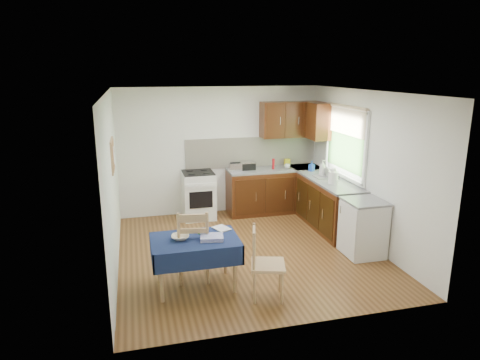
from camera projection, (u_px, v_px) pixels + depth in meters
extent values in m
plane|color=#523115|center=(248.00, 251.00, 6.82)|extent=(4.20, 4.20, 0.00)
cube|color=silver|center=(249.00, 92.00, 6.19)|extent=(4.00, 4.20, 0.02)
cube|color=white|center=(220.00, 151.00, 8.48)|extent=(4.00, 0.02, 2.50)
cube|color=white|center=(301.00, 221.00, 4.54)|extent=(4.00, 0.02, 2.50)
cube|color=white|center=(112.00, 184.00, 6.03)|extent=(0.02, 4.20, 2.50)
cube|color=white|center=(366.00, 168.00, 6.98)|extent=(0.02, 4.20, 2.50)
cube|color=#341209|center=(274.00, 191.00, 8.65)|extent=(1.90, 0.60, 0.86)
cube|color=#341209|center=(329.00, 205.00, 7.73)|extent=(0.60, 1.70, 0.86)
cube|color=gray|center=(275.00, 169.00, 8.54)|extent=(1.90, 0.60, 0.04)
cube|color=gray|center=(330.00, 181.00, 7.61)|extent=(0.60, 1.70, 0.04)
cube|color=gray|center=(305.00, 167.00, 8.69)|extent=(0.60, 0.60, 0.04)
cube|color=white|center=(252.00, 152.00, 8.63)|extent=(2.70, 0.02, 0.60)
cube|color=#341209|center=(291.00, 119.00, 8.50)|extent=(1.20, 0.35, 0.70)
cube|color=#341209|center=(319.00, 121.00, 8.20)|extent=(0.35, 0.50, 0.70)
cube|color=white|center=(199.00, 195.00, 8.27)|extent=(0.60, 0.60, 0.90)
cube|color=black|center=(198.00, 173.00, 8.16)|extent=(0.58, 0.58, 0.02)
cube|color=black|center=(201.00, 200.00, 7.99)|extent=(0.44, 0.01, 0.32)
cube|color=#325B25|center=(346.00, 146.00, 7.57)|extent=(0.01, 1.40, 0.85)
cube|color=white|center=(347.00, 109.00, 7.41)|extent=(0.04, 1.48, 0.06)
cube|color=white|center=(343.00, 176.00, 7.71)|extent=(0.04, 1.48, 0.06)
cube|color=#CBB08D|center=(346.00, 122.00, 7.46)|extent=(0.02, 1.36, 0.44)
cube|color=white|center=(363.00, 229.00, 6.60)|extent=(0.55, 0.58, 0.85)
cube|color=gray|center=(365.00, 201.00, 6.49)|extent=(0.58, 0.60, 0.03)
cube|color=tan|center=(112.00, 155.00, 6.23)|extent=(0.02, 0.62, 0.47)
cube|color=olive|center=(113.00, 155.00, 6.23)|extent=(0.01, 0.56, 0.41)
cube|color=white|center=(114.00, 155.00, 6.15)|extent=(0.00, 0.18, 0.24)
cube|color=white|center=(115.00, 160.00, 6.37)|extent=(0.00, 0.15, 0.20)
cube|color=#0E183A|center=(195.00, 240.00, 5.55)|extent=(1.09, 0.73, 0.03)
cube|color=#0E183A|center=(200.00, 260.00, 5.23)|extent=(1.13, 0.02, 0.26)
cube|color=#0E183A|center=(191.00, 238.00, 5.93)|extent=(1.13, 0.02, 0.26)
cube|color=#0E183A|center=(152.00, 252.00, 5.45)|extent=(0.02, 0.77, 0.26)
cube|color=#0E183A|center=(236.00, 244.00, 5.71)|extent=(0.02, 0.77, 0.26)
cylinder|color=tan|center=(161.00, 278.00, 5.26)|extent=(0.05, 0.05, 0.65)
cylinder|color=tan|center=(235.00, 269.00, 5.48)|extent=(0.05, 0.05, 0.65)
cylinder|color=tan|center=(158.00, 259.00, 5.79)|extent=(0.05, 0.05, 0.65)
cylinder|color=tan|center=(225.00, 252.00, 6.01)|extent=(0.05, 0.05, 0.65)
cube|color=tan|center=(194.00, 246.00, 5.82)|extent=(0.52, 0.52, 0.04)
cube|color=tan|center=(193.00, 225.00, 5.54)|extent=(0.41, 0.09, 0.32)
cylinder|color=tan|center=(207.00, 256.00, 6.07)|extent=(0.04, 0.04, 0.49)
cylinder|color=tan|center=(181.00, 257.00, 6.04)|extent=(0.04, 0.04, 0.49)
cylinder|color=tan|center=(208.00, 267.00, 5.72)|extent=(0.04, 0.04, 0.49)
cylinder|color=tan|center=(180.00, 269.00, 5.69)|extent=(0.04, 0.04, 0.49)
cube|color=tan|center=(268.00, 265.00, 5.34)|extent=(0.51, 0.51, 0.04)
cube|color=tan|center=(254.00, 239.00, 5.26)|extent=(0.13, 0.37, 0.30)
cylinder|color=tan|center=(282.00, 288.00, 5.23)|extent=(0.04, 0.04, 0.44)
cylinder|color=tan|center=(280.00, 275.00, 5.55)|extent=(0.04, 0.04, 0.44)
cylinder|color=tan|center=(255.00, 288.00, 5.24)|extent=(0.04, 0.04, 0.44)
cylinder|color=tan|center=(254.00, 275.00, 5.56)|extent=(0.04, 0.04, 0.44)
cube|color=silver|center=(235.00, 167.00, 8.25)|extent=(0.24, 0.15, 0.17)
cube|color=black|center=(235.00, 163.00, 8.23)|extent=(0.20, 0.02, 0.02)
cube|color=black|center=(247.00, 166.00, 8.43)|extent=(0.28, 0.24, 0.13)
cube|color=silver|center=(247.00, 162.00, 8.41)|extent=(0.28, 0.24, 0.03)
cylinder|color=#AE0D17|center=(273.00, 164.00, 8.44)|extent=(0.05, 0.05, 0.21)
cube|color=yellow|center=(287.00, 163.00, 8.71)|extent=(0.13, 0.11, 0.15)
cube|color=gray|center=(326.00, 177.00, 7.83)|extent=(0.41, 0.31, 0.02)
cylinder|color=white|center=(326.00, 172.00, 7.80)|extent=(0.05, 0.19, 0.19)
cylinder|color=white|center=(333.00, 178.00, 7.37)|extent=(0.17, 0.17, 0.21)
sphere|color=white|center=(333.00, 171.00, 7.34)|extent=(0.10, 0.10, 0.10)
imported|color=silver|center=(287.00, 166.00, 8.50)|extent=(0.12, 0.12, 0.09)
imported|color=white|center=(322.00, 168.00, 7.85)|extent=(0.17, 0.17, 0.31)
imported|color=blue|center=(312.00, 166.00, 8.28)|extent=(0.13, 0.13, 0.20)
imported|color=green|center=(334.00, 178.00, 7.40)|extent=(0.19, 0.19, 0.18)
imported|color=beige|center=(180.00, 237.00, 5.53)|extent=(0.26, 0.26, 0.06)
imported|color=white|center=(216.00, 230.00, 5.83)|extent=(0.26, 0.30, 0.02)
cylinder|color=green|center=(199.00, 231.00, 5.70)|extent=(0.04, 0.04, 0.08)
cube|color=navy|center=(212.00, 238.00, 5.52)|extent=(0.33, 0.28, 0.05)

